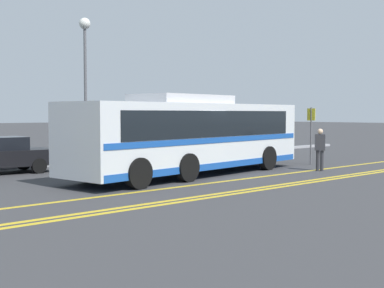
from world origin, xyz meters
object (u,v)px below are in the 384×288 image
(transit_bus, at_px, (192,134))
(bus_stop_sign, at_px, (311,129))
(parked_car_2, at_px, (131,149))
(street_lamp, at_px, (85,55))
(parked_car_3, at_px, (220,143))
(pedestrian_0, at_px, (320,147))

(transit_bus, relative_size, bus_stop_sign, 4.40)
(parked_car_2, distance_m, street_lamp, 5.22)
(transit_bus, height_order, parked_car_2, transit_bus)
(parked_car_3, relative_size, street_lamp, 0.58)
(pedestrian_0, xyz_separation_m, street_lamp, (-4.92, 10.18, 4.24))
(transit_bus, relative_size, pedestrian_0, 6.69)
(parked_car_2, distance_m, parked_car_3, 6.05)
(street_lamp, bearing_deg, parked_car_3, -17.84)
(parked_car_3, bearing_deg, transit_bus, 123.37)
(parked_car_2, bearing_deg, parked_car_3, 90.24)
(parked_car_2, distance_m, pedestrian_0, 8.79)
(parked_car_3, distance_m, pedestrian_0, 8.20)
(transit_bus, height_order, pedestrian_0, transit_bus)
(parked_car_2, xyz_separation_m, pedestrian_0, (3.87, -7.89, 0.33))
(street_lamp, bearing_deg, pedestrian_0, -64.22)
(transit_bus, bearing_deg, street_lamp, 172.94)
(transit_bus, bearing_deg, parked_car_3, 120.32)
(parked_car_3, distance_m, bus_stop_sign, 6.13)
(parked_car_2, xyz_separation_m, parked_car_3, (6.05, 0.02, 0.06))
(parked_car_2, bearing_deg, street_lamp, -155.49)
(parked_car_2, bearing_deg, transit_bus, -10.79)
(transit_bus, height_order, parked_car_3, transit_bus)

